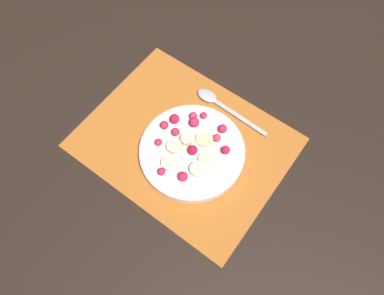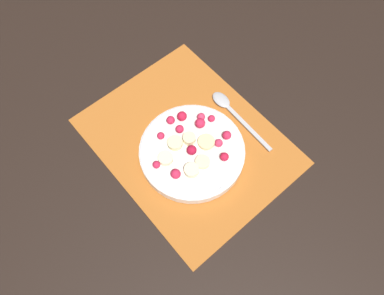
# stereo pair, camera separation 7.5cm
# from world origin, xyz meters

# --- Properties ---
(ground_plane) EXTENTS (3.00, 3.00, 0.00)m
(ground_plane) POSITION_xyz_m (0.00, 0.00, 0.00)
(ground_plane) COLOR black
(placemat) EXTENTS (0.42, 0.33, 0.01)m
(placemat) POSITION_xyz_m (0.00, 0.00, 0.00)
(placemat) COLOR #B26023
(placemat) RESTS_ON ground_plane
(fruit_bowl) EXTENTS (0.22, 0.22, 0.04)m
(fruit_bowl) POSITION_xyz_m (-0.03, 0.01, 0.02)
(fruit_bowl) COLOR white
(fruit_bowl) RESTS_ON placemat
(spoon) EXTENTS (0.18, 0.03, 0.01)m
(spoon) POSITION_xyz_m (0.00, -0.12, 0.01)
(spoon) COLOR #B2B2B7
(spoon) RESTS_ON placemat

